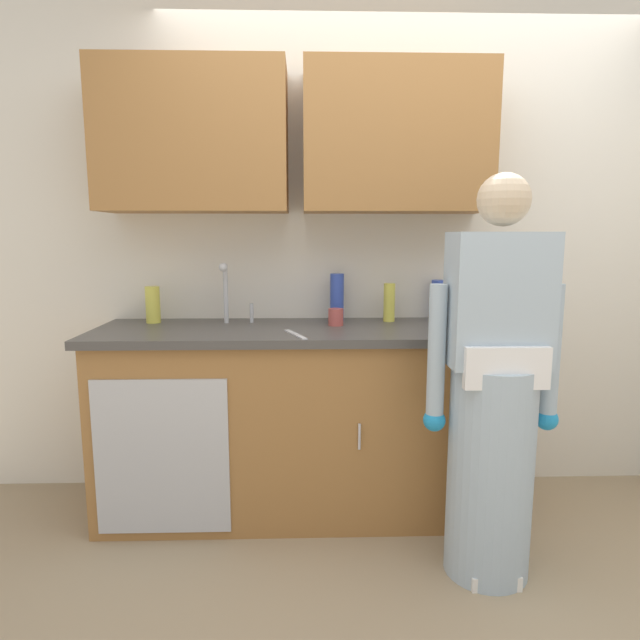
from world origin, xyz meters
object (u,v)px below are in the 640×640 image
at_px(sink, 230,330).
at_px(person_at_sink, 493,411).
at_px(cup_by_sink, 336,317).
at_px(bottle_soap, 437,300).
at_px(bottle_water_tall, 337,297).
at_px(bottle_water_short, 153,305).
at_px(knife_on_counter, 296,334).
at_px(bottle_cleaner_spray, 389,302).

relative_size(sink, person_at_sink, 0.31).
xyz_separation_m(sink, cup_by_sink, (0.52, 0.05, 0.06)).
relative_size(person_at_sink, bottle_soap, 7.66).
relative_size(bottle_water_tall, cup_by_sink, 2.94).
bearing_deg(sink, bottle_soap, 12.05).
bearing_deg(bottle_water_short, bottle_soap, 2.79).
height_order(bottle_water_short, knife_on_counter, bottle_water_short).
bearing_deg(knife_on_counter, bottle_water_tall, -48.71).
relative_size(person_at_sink, cup_by_sink, 19.17).
height_order(person_at_sink, bottle_water_tall, person_at_sink).
bearing_deg(bottle_water_short, bottle_cleaner_spray, 0.56).
xyz_separation_m(bottle_cleaner_spray, cup_by_sink, (-0.29, -0.12, -0.06)).
distance_m(bottle_water_short, bottle_water_tall, 0.95).
bearing_deg(knife_on_counter, bottle_cleaner_spray, -73.42).
xyz_separation_m(person_at_sink, bottle_cleaner_spray, (-0.31, 0.74, 0.35)).
bearing_deg(person_at_sink, cup_by_sink, 134.06).
relative_size(bottle_water_tall, knife_on_counter, 1.03).
xyz_separation_m(sink, bottle_soap, (1.08, 0.23, 0.12)).
bearing_deg(knife_on_counter, person_at_sink, -135.71).
distance_m(sink, bottle_cleaner_spray, 0.83).
bearing_deg(bottle_cleaner_spray, person_at_sink, -67.26).
bearing_deg(cup_by_sink, bottle_cleaner_spray, 22.91).
bearing_deg(bottle_soap, person_at_sink, -87.11).
bearing_deg(person_at_sink, bottle_cleaner_spray, 112.74).
height_order(person_at_sink, bottle_cleaner_spray, person_at_sink).
bearing_deg(person_at_sink, sink, 153.07).
relative_size(sink, cup_by_sink, 5.92).
bearing_deg(sink, knife_on_counter, -33.20).
bearing_deg(knife_on_counter, bottle_water_short, 41.95).
height_order(bottle_soap, cup_by_sink, bottle_soap).
bearing_deg(bottle_cleaner_spray, bottle_soap, 12.75).
relative_size(bottle_water_short, bottle_water_tall, 0.76).
bearing_deg(bottle_water_tall, bottle_water_short, -177.21).
height_order(cup_by_sink, knife_on_counter, cup_by_sink).
height_order(person_at_sink, bottle_water_short, person_at_sink).
distance_m(bottle_soap, knife_on_counter, 0.88).
relative_size(bottle_soap, knife_on_counter, 0.88).
bearing_deg(person_at_sink, bottle_water_short, 154.71).
bearing_deg(cup_by_sink, sink, -174.76).
bearing_deg(bottle_cleaner_spray, sink, -168.19).
bearing_deg(bottle_water_tall, bottle_soap, 2.78).
distance_m(bottle_cleaner_spray, bottle_water_tall, 0.27).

